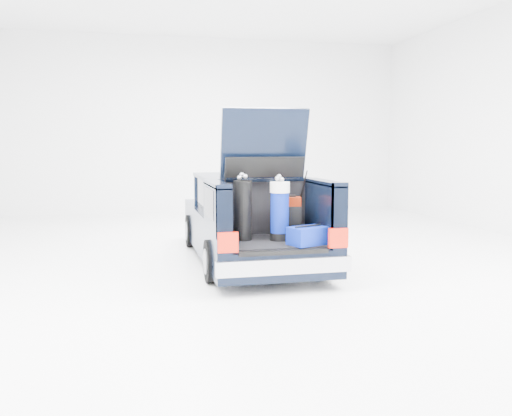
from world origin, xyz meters
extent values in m
plane|color=white|center=(0.00, 0.00, 0.00)|extent=(14.00, 14.00, 0.00)
cube|color=black|center=(0.00, 0.65, 0.50)|extent=(1.75, 3.00, 0.70)
cube|color=black|center=(0.00, 2.22, 0.40)|extent=(1.70, 0.30, 0.50)
cube|color=#A4A4AB|center=(0.00, 2.36, 0.33)|extent=(1.72, 0.10, 0.22)
cube|color=black|center=(0.00, 0.15, 1.12)|extent=(1.55, 1.95, 0.54)
cube|color=black|center=(0.00, 0.15, 1.41)|extent=(1.62, 2.05, 0.06)
cube|color=black|center=(0.00, -1.50, 0.35)|extent=(1.75, 1.30, 0.40)
cube|color=black|center=(0.00, -1.48, 0.57)|extent=(1.32, 1.18, 0.05)
cube|color=black|center=(-0.78, -1.50, 0.97)|extent=(0.20, 1.30, 0.85)
cube|color=black|center=(0.78, -1.50, 0.97)|extent=(0.20, 1.30, 0.85)
cube|color=black|center=(-0.78, -1.50, 1.41)|extent=(0.20, 1.30, 0.06)
cube|color=black|center=(0.78, -1.50, 1.41)|extent=(0.20, 1.30, 0.06)
cube|color=black|center=(0.00, -0.88, 0.97)|extent=(1.36, 0.08, 0.84)
cube|color=#A4A4AB|center=(0.00, -2.18, 0.38)|extent=(1.80, 0.12, 0.20)
cube|color=#AC1407|center=(-0.74, -2.15, 0.72)|extent=(0.26, 0.07, 0.26)
cube|color=#AC1407|center=(0.74, -2.15, 0.72)|extent=(0.26, 0.07, 0.26)
cube|color=black|center=(0.00, -2.15, 0.56)|extent=(1.20, 0.06, 0.06)
cube|color=black|center=(0.00, -1.05, 1.96)|extent=(1.28, 0.33, 1.03)
cube|color=black|center=(0.00, -1.01, 2.10)|extent=(0.95, 0.17, 0.54)
cylinder|color=black|center=(-0.82, 1.45, 0.31)|extent=(0.20, 0.62, 0.62)
cylinder|color=slate|center=(-0.82, 1.45, 0.31)|extent=(0.23, 0.36, 0.36)
cylinder|color=black|center=(0.82, 1.45, 0.31)|extent=(0.20, 0.62, 0.62)
cylinder|color=slate|center=(0.82, 1.45, 0.31)|extent=(0.23, 0.36, 0.36)
cylinder|color=black|center=(-0.82, -1.35, 0.31)|extent=(0.20, 0.62, 0.62)
cylinder|color=slate|center=(-0.82, -1.35, 0.31)|extent=(0.23, 0.36, 0.36)
cylinder|color=black|center=(0.82, -1.35, 0.31)|extent=(0.20, 0.62, 0.62)
cylinder|color=slate|center=(0.82, -1.35, 0.31)|extent=(0.23, 0.36, 0.36)
cube|color=#681403|center=(0.31, -1.22, 0.89)|extent=(0.41, 0.31, 0.58)
cube|color=black|center=(0.31, -1.22, 1.20)|extent=(0.24, 0.10, 0.03)
cube|color=black|center=(0.31, -1.33, 0.83)|extent=(0.38, 0.10, 0.45)
cylinder|color=black|center=(-0.39, -1.36, 1.02)|extent=(0.31, 0.32, 0.85)
cube|color=white|center=(-0.39, -1.25, 1.05)|extent=(0.10, 0.04, 0.30)
sphere|color=#99999E|center=(-0.43, -1.34, 1.48)|extent=(0.07, 0.07, 0.07)
sphere|color=#99999E|center=(-0.36, -1.39, 1.50)|extent=(0.07, 0.07, 0.07)
cylinder|color=black|center=(0.12, -1.48, 0.65)|extent=(0.37, 0.37, 0.11)
cylinder|color=navy|center=(0.12, -1.48, 1.00)|extent=(0.34, 0.34, 0.59)
cylinder|color=white|center=(0.12, -1.48, 1.35)|extent=(0.37, 0.37, 0.15)
sphere|color=#99999E|center=(0.15, -1.46, 1.46)|extent=(0.07, 0.07, 0.07)
sphere|color=#99999E|center=(0.12, -1.44, 1.50)|extent=(0.07, 0.07, 0.07)
cube|color=navy|center=(0.40, -1.90, 0.72)|extent=(0.59, 0.49, 0.24)
cylinder|color=black|center=(0.40, -1.90, 0.85)|extent=(0.42, 0.18, 0.03)
camera|label=1|loc=(-1.88, -8.79, 1.93)|focal=38.00mm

